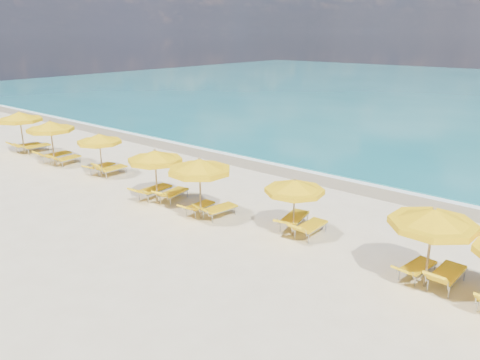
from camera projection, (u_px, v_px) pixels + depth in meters
The scene contains 25 objects.
ground_plane at pixel (216, 218), 18.49m from camera, with size 120.00×120.00×0.00m, color beige.
wet_sand_band at pixel (314, 176), 23.90m from camera, with size 120.00×2.60×0.01m, color tan.
foam_line at pixel (322, 172), 24.48m from camera, with size 120.00×1.20×0.03m, color white.
whitecap_near at pixel (312, 131), 34.58m from camera, with size 14.00×0.36×0.05m, color white.
umbrella_0 at pixel (20, 117), 27.55m from camera, with size 2.81×2.81×2.59m.
umbrella_1 at pixel (50, 127), 25.19m from camera, with size 3.11×3.11×2.50m.
umbrella_2 at pixel (99, 139), 23.31m from camera, with size 2.24×2.24×2.23m.
umbrella_3 at pixel (155, 157), 19.65m from camera, with size 2.54×2.54×2.35m.
umbrella_4 at pixel (200, 167), 17.78m from camera, with size 3.09×3.09×2.49m.
umbrella_5 at pixel (295, 187), 16.33m from camera, with size 2.55×2.55×2.16m.
umbrella_6 at pixel (433, 219), 12.88m from camera, with size 3.11×3.11×2.46m.
lounger_0_left at pixel (27, 147), 28.74m from camera, with size 0.90×1.96×0.75m.
lounger_0_right at pixel (36, 149), 28.36m from camera, with size 0.80×2.04×0.76m.
lounger_1_left at pixel (56, 157), 26.38m from camera, with size 0.74×2.07×0.83m.
lounger_1_right at pixel (68, 161), 25.80m from camera, with size 0.76×1.82×0.76m.
lounger_2_left at pixel (102, 169), 24.29m from camera, with size 0.92×1.90×0.66m.
lounger_2_right at pixel (112, 171), 23.82m from camera, with size 0.63×1.78×0.86m.
lounger_3_left at pixel (154, 193), 20.63m from camera, with size 0.69×2.04×0.75m.
lounger_3_right at pixel (173, 196), 20.26m from camera, with size 0.91×1.94×0.77m.
lounger_4_left at pixel (199, 209), 18.85m from camera, with size 0.60×1.70×0.65m.
lounger_4_right at pixel (219, 212), 18.45m from camera, with size 0.87×1.91×0.78m.
lounger_5_left at pixel (294, 222), 17.46m from camera, with size 1.06×2.14×0.75m.
lounger_5_right at pixel (310, 230), 16.76m from camera, with size 0.67×1.90×0.80m.
lounger_6_left at pixel (416, 271), 13.94m from camera, with size 0.83×1.83×0.68m.
lounger_6_right at pixel (446, 279), 13.45m from camera, with size 0.73×1.97×0.87m.
Camera 1 is at (11.75, -12.55, 7.03)m, focal length 35.00 mm.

